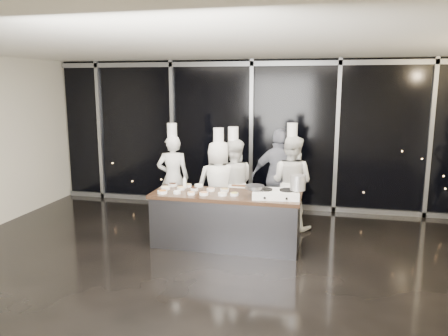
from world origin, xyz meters
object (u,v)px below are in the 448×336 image
object	(u,v)px
demo_counter	(226,220)
frying_pan	(254,187)
chef_far_left	(173,177)
chef_center	(233,183)
chef_right	(291,182)
stove	(276,194)
stock_pot	(298,183)
guest	(280,178)
chef_left	(219,185)

from	to	relation	value
demo_counter	frying_pan	world-z (taller)	frying_pan
chef_far_left	chef_center	distance (m)	1.23
demo_counter	chef_far_left	world-z (taller)	chef_far_left
frying_pan	chef_right	size ratio (longest dim) A/B	0.27
stove	chef_far_left	bearing A→B (deg)	145.23
demo_counter	chef_right	distance (m)	1.60
frying_pan	stock_pot	distance (m)	0.69
chef_far_left	stock_pot	bearing A→B (deg)	138.28
frying_pan	stock_pot	world-z (taller)	stock_pot
guest	chef_far_left	bearing A→B (deg)	7.95
stove	chef_left	xyz separation A→B (m)	(-1.16, 0.92, -0.12)
demo_counter	stove	size ratio (longest dim) A/B	3.21
demo_counter	guest	distance (m)	1.57
demo_counter	chef_far_left	size ratio (longest dim) A/B	1.27
guest	stock_pot	bearing A→B (deg)	110.41
chef_far_left	guest	bearing A→B (deg)	168.40
chef_far_left	frying_pan	bearing A→B (deg)	129.25
chef_left	guest	xyz separation A→B (m)	(1.08, 0.45, 0.08)
chef_left	stock_pot	bearing A→B (deg)	137.61
demo_counter	chef_left	bearing A→B (deg)	111.32
stove	guest	bearing A→B (deg)	87.75
stove	guest	size ratio (longest dim) A/B	0.41
chef_right	demo_counter	bearing A→B (deg)	68.33
stock_pot	chef_left	world-z (taller)	chef_left
demo_counter	guest	xyz separation A→B (m)	(0.75, 1.29, 0.48)
stock_pot	chef_far_left	bearing A→B (deg)	154.46
chef_center	chef_right	distance (m)	1.08
demo_counter	chef_center	size ratio (longest dim) A/B	1.29
chef_left	frying_pan	bearing A→B (deg)	119.10
frying_pan	chef_left	xyz separation A→B (m)	(-0.81, 0.96, -0.22)
stove	chef_left	distance (m)	1.48
chef_far_left	chef_left	world-z (taller)	chef_far_left
demo_counter	chef_center	bearing A→B (deg)	95.20
stove	stock_pot	world-z (taller)	stock_pot
stove	demo_counter	bearing A→B (deg)	168.65
chef_right	stock_pot	bearing A→B (deg)	116.48
chef_center	guest	size ratio (longest dim) A/B	1.02
stove	chef_right	bearing A→B (deg)	78.39
stove	frying_pan	xyz separation A→B (m)	(-0.34, -0.04, 0.10)
chef_far_left	chef_left	xyz separation A→B (m)	(0.99, -0.28, -0.03)
demo_counter	guest	world-z (taller)	guest
stock_pot	chef_right	bearing A→B (deg)	99.04
chef_center	chef_left	bearing A→B (deg)	24.15
demo_counter	chef_center	xyz separation A→B (m)	(-0.09, 1.02, 0.40)
frying_pan	chef_left	size ratio (longest dim) A/B	0.28
demo_counter	stock_pot	xyz separation A→B (m)	(1.17, -0.07, 0.71)
demo_counter	guest	size ratio (longest dim) A/B	1.32
chef_far_left	chef_right	bearing A→B (deg)	165.63
chef_left	chef_center	bearing A→B (deg)	-152.96
demo_counter	chef_left	xyz separation A→B (m)	(-0.33, 0.84, 0.39)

